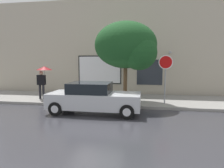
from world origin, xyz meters
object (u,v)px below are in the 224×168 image
at_px(pedestrian_with_umbrella, 43,73).
at_px(stop_sign, 165,70).
at_px(street_tree, 128,47).
at_px(fire_hydrant, 76,94).
at_px(parked_car, 94,98).

distance_m(pedestrian_with_umbrella, stop_sign, 7.28).
bearing_deg(street_tree, pedestrian_with_umbrella, 178.32).
xyz_separation_m(pedestrian_with_umbrella, street_tree, (5.23, -0.15, 1.55)).
height_order(fire_hydrant, stop_sign, stop_sign).
bearing_deg(pedestrian_with_umbrella, parked_car, -30.61).
bearing_deg(pedestrian_with_umbrella, stop_sign, -2.45).
height_order(parked_car, fire_hydrant, parked_car).
bearing_deg(stop_sign, fire_hydrant, 178.02).
bearing_deg(street_tree, fire_hydrant, 179.65).
distance_m(parked_car, fire_hydrant, 2.66).
xyz_separation_m(fire_hydrant, pedestrian_with_umbrella, (-2.15, 0.13, 1.21)).
bearing_deg(fire_hydrant, parked_car, -52.25).
distance_m(pedestrian_with_umbrella, street_tree, 5.46).
bearing_deg(parked_car, street_tree, 55.07).
distance_m(parked_car, stop_sign, 4.20).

